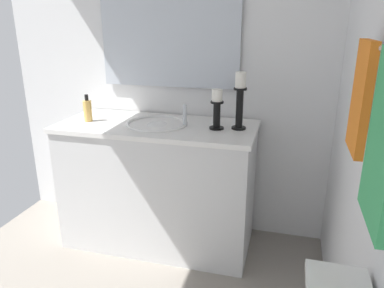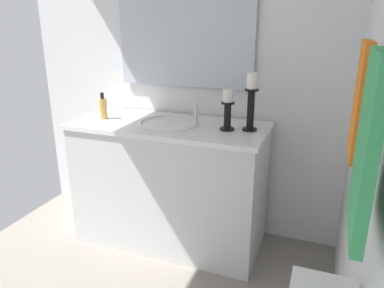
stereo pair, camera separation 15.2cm
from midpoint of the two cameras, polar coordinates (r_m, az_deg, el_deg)
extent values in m
cube|color=white|center=(2.65, -0.11, 12.58)|extent=(0.04, 2.38, 2.45)
cube|color=silver|center=(2.56, -1.72, -6.51)|extent=(0.55, 1.26, 0.84)
cube|color=white|center=(2.41, -1.82, 2.86)|extent=(0.58, 1.29, 0.03)
sphere|color=black|center=(2.91, -12.77, -2.93)|extent=(0.02, 0.02, 0.02)
sphere|color=black|center=(2.76, -15.00, -4.32)|extent=(0.02, 0.02, 0.02)
ellipsoid|color=white|center=(2.42, -1.81, 2.07)|extent=(0.38, 0.30, 0.11)
torus|color=white|center=(2.40, -1.82, 3.29)|extent=(0.40, 0.40, 0.02)
cylinder|color=silver|center=(2.32, 2.51, 4.43)|extent=(0.02, 0.02, 0.14)
cube|color=silver|center=(2.58, 0.54, 17.37)|extent=(0.02, 0.98, 0.77)
cylinder|color=black|center=(2.29, 10.85, 2.23)|extent=(0.09, 0.09, 0.01)
cylinder|color=black|center=(2.26, 11.03, 5.07)|extent=(0.04, 0.04, 0.24)
cylinder|color=black|center=(2.23, 11.23, 8.28)|extent=(0.08, 0.08, 0.01)
cylinder|color=white|center=(2.22, 11.32, 9.62)|extent=(0.06, 0.06, 0.09)
cylinder|color=black|center=(2.28, 7.39, 2.33)|extent=(0.09, 0.09, 0.01)
cylinder|color=black|center=(2.26, 7.47, 4.18)|extent=(0.04, 0.04, 0.16)
cylinder|color=black|center=(2.24, 7.56, 6.36)|extent=(0.08, 0.08, 0.01)
cylinder|color=white|center=(2.23, 7.61, 7.42)|extent=(0.06, 0.06, 0.07)
cylinder|color=#E5B259|center=(2.56, -12.05, 5.38)|extent=(0.06, 0.06, 0.14)
cylinder|color=black|center=(2.54, -12.18, 7.35)|extent=(0.02, 0.02, 0.04)
cylinder|color=silver|center=(1.18, 30.76, 12.22)|extent=(0.81, 0.02, 0.02)
cube|color=orange|center=(1.40, 27.61, 5.89)|extent=(0.23, 0.03, 0.39)
cube|color=#389E59|center=(1.02, 29.52, -0.54)|extent=(0.27, 0.03, 0.46)
camera|label=1|loc=(0.08, -87.31, 0.90)|focal=34.27mm
camera|label=2|loc=(0.08, 92.69, -0.90)|focal=34.27mm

